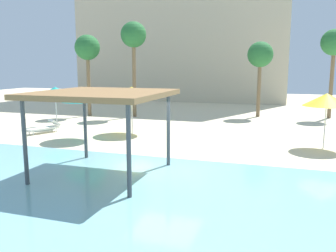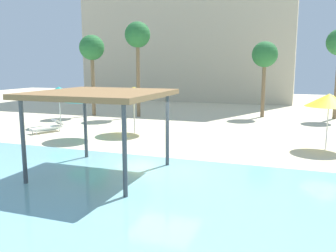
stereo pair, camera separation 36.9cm
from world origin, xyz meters
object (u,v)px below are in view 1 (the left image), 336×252
Objects in this scene: palm_tree_2 at (334,45)px; palm_tree_0 at (260,56)px; beach_umbrella_teal_1 at (83,95)px; palm_tree_3 at (87,49)px; shade_pavilion at (102,97)px; palm_tree_1 at (134,37)px; beach_umbrella_yellow_2 at (327,100)px; beach_umbrella_yellow_3 at (132,93)px; lounge_chair_1 at (46,127)px; beach_umbrella_teal_0 at (55,91)px.

palm_tree_0 is at bearing -170.41° from palm_tree_2.
palm_tree_0 is (8.07, 11.64, 2.24)m from beach_umbrella_teal_1.
palm_tree_2 is 1.05× the size of palm_tree_3.
palm_tree_3 reaches higher than beach_umbrella_teal_1.
palm_tree_1 reaches higher than shade_pavilion.
palm_tree_3 is (-12.51, -3.57, 0.51)m from palm_tree_0.
palm_tree_2 is (1.30, 10.86, 3.05)m from beach_umbrella_yellow_2.
lounge_chair_1 is (-4.89, -1.36, -2.01)m from beach_umbrella_yellow_3.
palm_tree_0 is at bearing 157.59° from lounge_chair_1.
beach_umbrella_teal_0 is 0.39× the size of palm_tree_2.
beach_umbrella_teal_1 is (-4.04, 5.34, -0.48)m from shade_pavilion.
beach_umbrella_yellow_2 is 17.74m from palm_tree_3.
palm_tree_2 is at bearing 29.64° from beach_umbrella_teal_0.
beach_umbrella_teal_1 reaches higher than lounge_chair_1.
shade_pavilion is 7.96m from beach_umbrella_yellow_3.
palm_tree_0 reaches higher than beach_umbrella_yellow_3.
palm_tree_2 is (14.05, 3.82, -0.57)m from palm_tree_1.
shade_pavilion is 1.67× the size of beach_umbrella_yellow_2.
palm_tree_1 is 1.09× the size of palm_tree_2.
palm_tree_0 is at bearing 110.78° from beach_umbrella_yellow_2.
beach_umbrella_teal_1 is 0.99× the size of beach_umbrella_yellow_3.
palm_tree_3 is at bearing 118.83° from beach_umbrella_teal_1.
beach_umbrella_teal_1 is at bearing 97.69° from lounge_chair_1.
beach_umbrella_yellow_2 is 11.35m from palm_tree_2.
beach_umbrella_yellow_2 is at bearing -3.57° from beach_umbrella_yellow_3.
beach_umbrella_teal_1 is at bearing 127.15° from shade_pavilion.
palm_tree_2 is (5.09, 0.86, 0.79)m from palm_tree_0.
beach_umbrella_yellow_2 is 0.46× the size of palm_tree_0.
palm_tree_2 reaches higher than beach_umbrella_teal_1.
palm_tree_3 is at bearing -165.86° from palm_tree_2.
palm_tree_1 is 1.15× the size of palm_tree_3.
beach_umbrella_teal_0 is at bearing 133.54° from shade_pavilion.
lounge_chair_1 is 16.08m from palm_tree_0.
shade_pavilion reaches higher than beach_umbrella_teal_0.
beach_umbrella_yellow_3 reaches higher than lounge_chair_1.
shade_pavilion reaches higher than beach_umbrella_yellow_2.
shade_pavilion is at bearing -103.35° from palm_tree_0.
palm_tree_0 is 0.87× the size of palm_tree_2.
beach_umbrella_teal_0 is 5.55m from beach_umbrella_yellow_3.
shade_pavilion is 15.18m from palm_tree_1.
beach_umbrella_yellow_2 is at bearing 7.87° from beach_umbrella_teal_1.
beach_umbrella_teal_0 is 1.29× the size of lounge_chair_1.
beach_umbrella_teal_1 is 18.40m from palm_tree_2.
beach_umbrella_teal_0 is 0.41× the size of palm_tree_3.
beach_umbrella_yellow_2 is at bearing 41.74° from shade_pavilion.
beach_umbrella_teal_1 is 1.02× the size of beach_umbrella_yellow_2.
beach_umbrella_teal_1 is 2.87m from beach_umbrella_yellow_3.
beach_umbrella_teal_0 is (-7.80, 8.21, -0.53)m from shade_pavilion.
shade_pavilion is at bearing -52.85° from beach_umbrella_teal_1.
beach_umbrella_teal_1 is 1.34× the size of lounge_chair_1.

